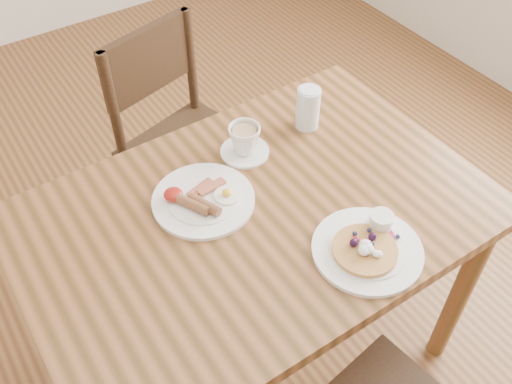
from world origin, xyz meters
TOP-DOWN VIEW (x-y plane):
  - ground at (0.00, 0.00)m, footprint 5.00×5.00m
  - dining_table at (0.00, 0.00)m, footprint 1.20×0.80m
  - chair_far at (0.10, 0.63)m, footprint 0.51×0.51m
  - pancake_plate at (0.15, -0.26)m, footprint 0.27×0.27m
  - breakfast_plate at (-0.10, 0.10)m, footprint 0.27×0.27m
  - teacup_saucer at (0.10, 0.20)m, footprint 0.14×0.14m
  - water_glass at (0.32, 0.20)m, footprint 0.07×0.07m

SIDE VIEW (x-z plane):
  - ground at x=0.00m, z-range 0.00..0.00m
  - chair_far at x=0.10m, z-range 0.05..0.93m
  - dining_table at x=0.00m, z-range 0.28..1.03m
  - breakfast_plate at x=-0.10m, z-range 0.74..0.78m
  - pancake_plate at x=0.15m, z-range 0.74..0.79m
  - teacup_saucer at x=0.10m, z-range 0.75..0.84m
  - water_glass at x=0.32m, z-range 0.75..0.88m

